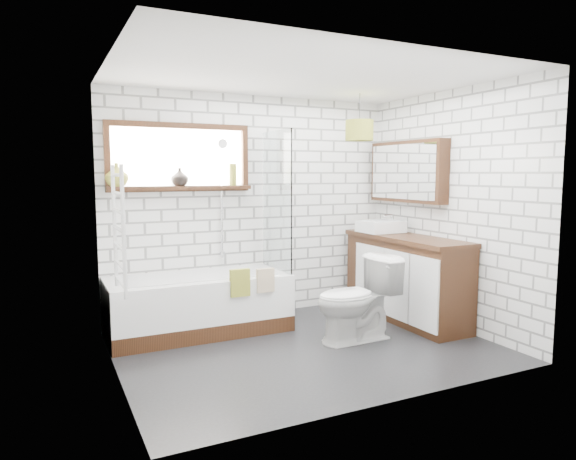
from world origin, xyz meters
name	(u,v)px	position (x,y,z in m)	size (l,w,h in m)	color
floor	(307,348)	(0.00, 0.00, -0.01)	(3.40, 2.60, 0.01)	black
ceiling	(308,75)	(0.00, 0.00, 2.50)	(3.40, 2.60, 0.01)	white
wall_back	(254,207)	(0.00, 1.30, 1.25)	(3.40, 0.01, 2.50)	white
wall_front	(396,229)	(0.00, -1.30, 1.25)	(3.40, 0.01, 2.50)	white
wall_left	(113,223)	(-1.70, 0.00, 1.25)	(0.01, 2.60, 2.50)	white
wall_right	(449,210)	(1.70, 0.00, 1.25)	(0.01, 2.60, 2.50)	white
window	(180,157)	(-0.85, 1.26, 1.80)	(1.52, 0.16, 0.68)	black
towel_radiator	(119,229)	(-1.66, 0.00, 1.20)	(0.06, 0.52, 1.00)	white
mirror_cabinet	(407,172)	(1.62, 0.60, 1.65)	(0.16, 1.20, 0.70)	black
shower_riser	(221,199)	(-0.40, 1.26, 1.35)	(0.02, 0.02, 1.30)	silver
bathtub	(199,304)	(-0.78, 0.90, 0.29)	(1.82, 0.80, 0.59)	white
shower_screen	(277,201)	(0.11, 0.90, 1.34)	(0.02, 0.72, 1.50)	white
towel_green	(240,283)	(-0.48, 0.50, 0.57)	(0.20, 0.05, 0.27)	olive
towel_beige	(265,280)	(-0.21, 0.50, 0.57)	(0.18, 0.05, 0.24)	tan
vanity	(406,278)	(1.43, 0.35, 0.47)	(0.53, 1.66, 0.95)	black
basin	(381,226)	(1.37, 0.75, 1.02)	(0.46, 0.40, 0.13)	white
tap	(392,221)	(1.53, 0.75, 1.07)	(0.03, 0.03, 0.14)	silver
toilet	(356,299)	(0.53, -0.04, 0.42)	(0.81, 0.46, 0.83)	white
vase_olive	(117,177)	(-1.50, 1.23, 1.60)	(0.23, 0.23, 0.24)	olive
vase_dark	(180,179)	(-0.87, 1.23, 1.57)	(0.18, 0.18, 0.19)	black
bottle	(233,176)	(-0.27, 1.23, 1.60)	(0.08, 0.08, 0.24)	olive
pendant	(359,130)	(0.99, 0.65, 2.10)	(0.31, 0.31, 0.22)	olive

